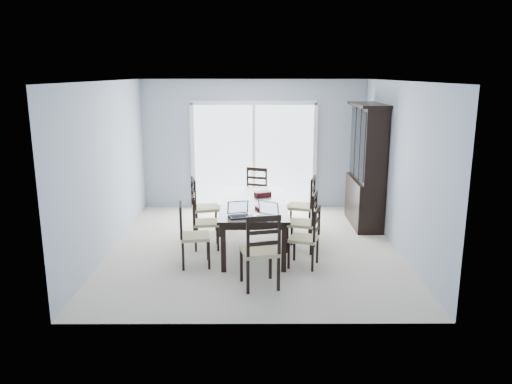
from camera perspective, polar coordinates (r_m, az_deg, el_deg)
floor at (r=8.02m, az=-0.26°, el=-6.33°), size 5.00×5.00×0.00m
ceiling at (r=7.55m, az=-0.28°, el=12.58°), size 5.00×5.00×0.00m
back_wall at (r=10.15m, az=-0.25°, el=5.43°), size 4.50×0.02×2.60m
wall_left at (r=8.01m, az=-16.61°, el=2.71°), size 0.02×5.00×2.60m
wall_right at (r=8.00m, az=16.09°, el=2.73°), size 0.02×5.00×2.60m
balcony at (r=11.39m, az=-0.24°, el=-0.60°), size 4.50×2.00×0.10m
railing at (r=12.24m, az=-0.24°, el=3.26°), size 4.50×0.06×1.10m
dining_table at (r=7.82m, az=-0.26°, el=-1.69°), size 1.00×2.20×0.75m
china_hutch at (r=9.17m, az=12.50°, el=2.81°), size 0.50×1.38×2.20m
sliding_door at (r=10.16m, az=-0.25°, el=4.23°), size 2.52×0.05×2.18m
chair_left_near at (r=7.18m, az=-7.72°, el=-4.11°), size 0.47×0.45×1.07m
chair_left_mid at (r=7.88m, az=-6.36°, el=-2.66°), size 0.44×0.43×1.02m
chair_left_far at (r=8.51m, az=-6.38°, el=-0.95°), size 0.54×0.53×1.16m
chair_right_near at (r=7.12m, az=6.17°, el=-4.44°), size 0.49×0.48×1.01m
chair_right_mid at (r=7.76m, az=5.91°, el=-2.68°), size 0.51×0.50×1.08m
chair_right_far at (r=8.60m, az=5.75°, el=-0.79°), size 0.54×0.53×1.15m
chair_end_near at (r=6.32m, az=0.63°, el=-5.88°), size 0.53×0.54×1.17m
chair_end_far at (r=9.47m, az=-0.10°, el=0.48°), size 0.53×0.54×1.11m
laptop_dark at (r=6.98m, az=-1.84°, el=-2.48°), size 0.35×0.29×0.21m
laptop_silver at (r=6.90m, az=0.87°, el=-2.61°), size 0.40×0.37×0.23m
book_stack at (r=7.41m, az=0.89°, el=-1.77°), size 0.29×0.27×0.04m
cell_phone at (r=7.05m, az=-0.96°, el=-2.69°), size 0.13×0.08×0.01m
game_box at (r=8.19m, az=0.77°, el=-0.19°), size 0.29×0.22×0.06m
hot_tub at (r=11.41m, az=-2.96°, el=2.09°), size 1.95×1.78×0.94m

